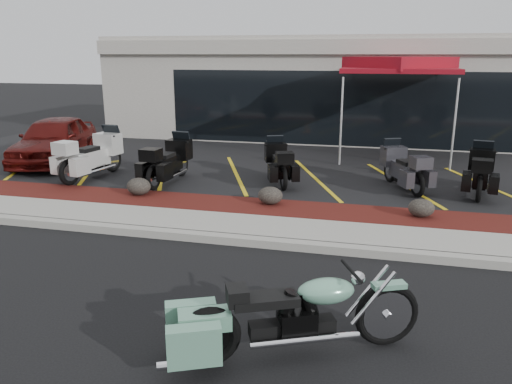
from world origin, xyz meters
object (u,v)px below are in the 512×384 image
(touring_white, at_px, (112,148))
(traffic_cone, at_px, (279,154))
(popup_canopy, at_px, (399,66))
(parked_car, at_px, (54,140))
(hero_cruiser, at_px, (387,306))

(touring_white, distance_m, traffic_cone, 4.97)
(touring_white, distance_m, popup_canopy, 8.96)
(parked_car, xyz_separation_m, traffic_cone, (6.63, 1.73, -0.47))
(parked_car, relative_size, traffic_cone, 8.81)
(hero_cruiser, height_order, popup_canopy, popup_canopy)
(parked_car, height_order, traffic_cone, parked_car)
(touring_white, bearing_deg, popup_canopy, -52.80)
(touring_white, xyz_separation_m, parked_car, (-2.33, 0.72, 0.03))
(hero_cruiser, xyz_separation_m, popup_canopy, (0.28, 10.94, 2.47))
(parked_car, distance_m, popup_canopy, 10.78)
(hero_cruiser, distance_m, parked_car, 12.41)
(traffic_cone, distance_m, popup_canopy, 4.57)
(touring_white, distance_m, parked_car, 2.44)
(touring_white, relative_size, traffic_cone, 4.90)
(traffic_cone, height_order, popup_canopy, popup_canopy)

